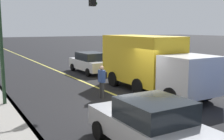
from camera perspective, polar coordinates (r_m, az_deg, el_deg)
ground at (r=13.20m, az=4.14°, el=-6.74°), size 200.00×200.00×0.00m
curb_edge at (r=11.24m, az=-18.28°, el=-9.57°), size 80.00×0.16×0.15m
lane_stripe_center at (r=13.19m, az=4.14°, el=-6.71°), size 80.00×0.16×0.01m
car_silver at (r=7.99m, az=8.32°, el=-11.48°), size 4.42×2.06×1.57m
car_white at (r=21.64m, az=-4.56°, el=1.65°), size 4.57×2.04×1.62m
truck_yellow at (r=15.23m, az=8.05°, el=1.62°), size 7.47×2.51×3.10m
pedestrian_with_backpack at (r=13.69m, az=-2.12°, el=-1.97°), size 0.40×0.37×1.67m
traffic_light_mast at (r=13.22m, az=-14.65°, el=10.76°), size 0.28×4.83×5.84m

